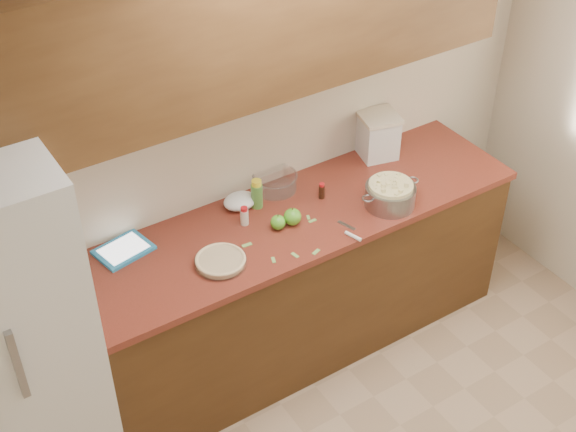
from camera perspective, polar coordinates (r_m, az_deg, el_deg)
room_shell at (r=2.97m, az=15.05°, el=-9.41°), size 3.60×3.60×3.60m
counter_run at (r=4.34m, az=-0.50°, el=-5.13°), size 2.64×0.68×0.92m
upper_cabinets at (r=3.62m, az=-1.98°, el=13.86°), size 2.60×0.34×0.70m
fridge at (r=3.67m, az=-19.80°, el=-8.42°), size 0.70×0.70×1.80m
pie at (r=3.79m, az=-4.82°, el=-3.22°), size 0.25×0.25×0.04m
colander at (r=4.15m, az=7.27°, el=1.52°), size 0.35×0.26×0.13m
flour_canister at (r=4.50m, az=6.40°, el=5.75°), size 0.25×0.25×0.26m
tablet at (r=3.94m, az=-11.62°, el=-2.37°), size 0.29×0.24×0.02m
paring_knife at (r=3.96m, az=4.59°, el=-1.33°), size 0.08×0.20×0.02m
lemon_bottle at (r=4.10m, az=-2.23°, el=1.56°), size 0.06×0.06×0.16m
cinnamon_shaker at (r=4.00m, az=-3.12°, el=-0.01°), size 0.04×0.04×0.10m
vanilla_bottle at (r=4.18m, az=2.41°, el=1.79°), size 0.03×0.03×0.09m
mixing_bowl at (r=4.24m, az=-0.93°, el=2.51°), size 0.24×0.24×0.09m
paper_towel at (r=4.12m, az=-3.44°, el=1.08°), size 0.21×0.19×0.07m
apple_left at (r=3.97m, az=-0.71°, el=-0.45°), size 0.08×0.08×0.09m
apple_center at (r=4.00m, az=0.32°, el=-0.06°), size 0.09×0.09×0.10m
peel_a at (r=4.04m, az=1.75°, el=-0.34°), size 0.04×0.02×0.00m
peel_b at (r=3.84m, az=0.50°, el=-2.80°), size 0.02×0.05×0.00m
peel_c at (r=4.07m, az=1.46°, el=-0.11°), size 0.03×0.04×0.00m
peel_d at (r=3.86m, az=2.01°, el=-2.56°), size 0.05×0.03×0.00m
peel_e at (r=3.81m, az=-1.04°, el=-3.15°), size 0.03×0.05×0.00m
peel_f at (r=3.90m, az=-2.94°, el=-2.07°), size 0.05×0.02×0.00m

